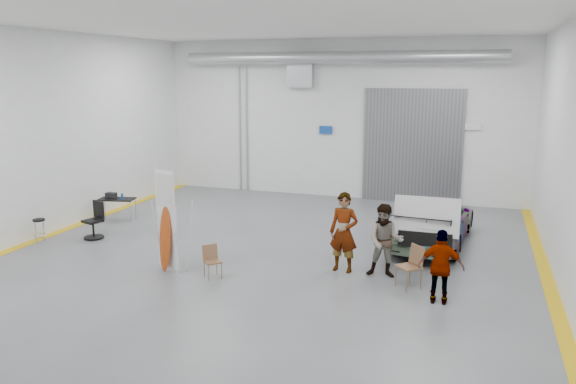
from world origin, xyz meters
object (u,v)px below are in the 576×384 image
(folding_chair_far, at_px, (408,275))
(office_chair, at_px, (94,222))
(person_c, at_px, (441,267))
(person_a, at_px, (344,232))
(sedan_car, at_px, (432,220))
(surfboard_display, at_px, (168,229))
(work_table, at_px, (115,198))
(shop_stool, at_px, (40,231))
(folding_chair_near, at_px, (213,268))
(person_b, at_px, (385,241))

(folding_chair_far, xyz_separation_m, office_chair, (-9.20, 0.98, 0.17))
(person_c, distance_m, folding_chair_far, 1.11)
(person_a, relative_size, folding_chair_far, 2.03)
(sedan_car, relative_size, folding_chair_far, 4.86)
(surfboard_display, distance_m, work_table, 5.63)
(sedan_car, bearing_deg, surfboard_display, 42.33)
(work_table, bearing_deg, folding_chair_far, -16.54)
(folding_chair_far, bearing_deg, shop_stool, -134.60)
(person_c, height_order, folding_chair_far, person_c)
(shop_stool, bearing_deg, surfboard_display, -10.64)
(shop_stool, bearing_deg, folding_chair_near, -8.96)
(folding_chair_near, distance_m, office_chair, 5.08)
(person_a, distance_m, person_c, 2.70)
(sedan_car, relative_size, work_table, 3.76)
(shop_stool, bearing_deg, office_chair, 36.78)
(surfboard_display, bearing_deg, work_table, 160.70)
(person_a, height_order, surfboard_display, surfboard_display)
(person_a, bearing_deg, person_c, -20.89)
(surfboard_display, bearing_deg, person_c, 23.49)
(surfboard_display, bearing_deg, person_a, 41.62)
(sedan_car, distance_m, surfboard_display, 7.36)
(surfboard_display, bearing_deg, person_b, 37.13)
(surfboard_display, xyz_separation_m, folding_chair_near, (1.19, -0.04, -0.83))
(person_b, height_order, folding_chair_near, person_b)
(person_a, distance_m, folding_chair_near, 3.25)
(person_b, height_order, person_c, person_b)
(folding_chair_far, height_order, shop_stool, folding_chair_far)
(person_a, bearing_deg, folding_chair_near, -145.59)
(folding_chair_far, relative_size, work_table, 0.77)
(person_a, xyz_separation_m, work_table, (-8.21, 2.32, -0.26))
(folding_chair_near, relative_size, folding_chair_far, 0.80)
(folding_chair_near, relative_size, shop_stool, 1.12)
(surfboard_display, relative_size, work_table, 2.11)
(surfboard_display, bearing_deg, folding_chair_far, 30.32)
(person_a, height_order, folding_chair_near, person_a)
(person_b, relative_size, shop_stool, 2.56)
(person_c, bearing_deg, sedan_car, -84.08)
(work_table, bearing_deg, person_b, -14.56)
(folding_chair_near, distance_m, folding_chair_far, 4.54)
(surfboard_display, xyz_separation_m, office_chair, (-3.55, 1.78, -0.60))
(surfboard_display, distance_m, shop_stool, 4.88)
(folding_chair_far, bearing_deg, surfboard_display, -126.02)
(person_c, bearing_deg, folding_chair_far, -43.25)
(person_a, relative_size, person_b, 1.11)
(shop_stool, bearing_deg, person_a, 3.37)
(sedan_car, xyz_separation_m, work_table, (-10.06, -0.72, 0.04))
(sedan_car, height_order, folding_chair_far, sedan_car)
(folding_chair_far, height_order, office_chair, office_chair)
(person_a, height_order, office_chair, person_a)
(person_a, relative_size, shop_stool, 2.84)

